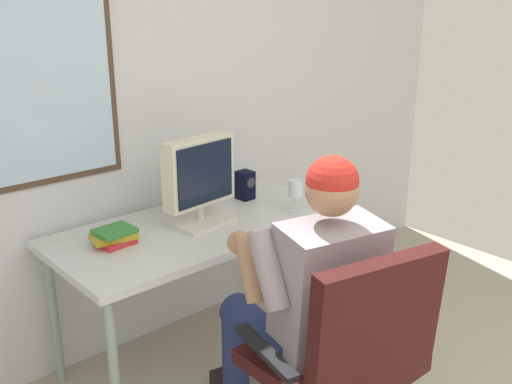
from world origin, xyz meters
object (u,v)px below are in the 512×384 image
Objects in this scene: office_chair at (349,351)px; crt_monitor at (199,177)px; person_seated at (307,295)px; book_stack at (115,236)px; wine_glass at (296,190)px; desk at (200,236)px; desk_speaker at (245,185)px.

office_chair is 1.09m from crt_monitor.
crt_monitor is (0.04, 0.75, 0.30)m from person_seated.
person_seated is at bearing -63.22° from book_stack.
person_seated is at bearing -131.22° from wine_glass.
desk is 9.22× the size of desk_speaker.
wine_glass is (0.47, -0.17, 0.17)m from desk.
desk is 8.71× the size of wine_glass.
desk_speaker is at bearing 64.06° from person_seated.
crt_monitor is at bearing -162.73° from desk_speaker.
crt_monitor reaches higher than wine_glass.
book_stack is (-0.35, 1.05, 0.21)m from office_chair.
person_seated is 0.77m from wine_glass.
desk_speaker is at bearing 18.54° from desk.
book_stack is at bearing 116.78° from person_seated.
desk is at bearing -161.46° from desk_speaker.
wine_glass is (0.49, 0.56, 0.18)m from person_seated.
crt_monitor is 0.43m from desk_speaker.
office_chair is at bearing -94.41° from desk.
desk_speaker is at bearing 5.82° from book_stack.
wine_glass is at bearing -20.44° from desk.
desk is 1.12× the size of person_seated.
office_chair reaches higher than book_stack.
office_chair reaches higher than wine_glass.
person_seated is at bearing 79.10° from office_chair.
desk_speaker is (0.42, 0.87, 0.15)m from person_seated.
crt_monitor is at bearing 87.02° from person_seated.
office_chair is 1.12m from book_stack.
person_seated is 7.76× the size of wine_glass.
wine_glass is at bearing 56.65° from office_chair.
book_stack is at bearing 173.32° from desk.
office_chair is (-0.08, -1.00, -0.11)m from desk.
desk is 0.29m from crt_monitor.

